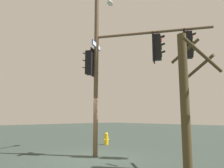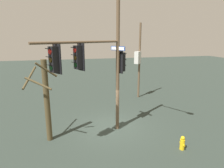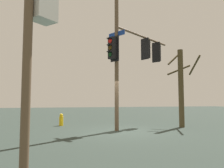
% 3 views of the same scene
% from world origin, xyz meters
% --- Properties ---
extents(ground_plane, '(80.00, 80.00, 0.00)m').
position_xyz_m(ground_plane, '(0.00, 0.00, 0.00)').
color(ground_plane, '#29332C').
extents(main_signal_pole_assembly, '(3.19, 5.93, 8.72)m').
position_xyz_m(main_signal_pole_assembly, '(-1.02, 0.69, 4.77)').
color(main_signal_pole_assembly, brown).
rests_on(main_signal_pole_assembly, ground).
extents(secondary_pole_assembly, '(0.66, 0.69, 6.80)m').
position_xyz_m(secondary_pole_assembly, '(5.52, -3.77, 3.59)').
color(secondary_pole_assembly, brown).
rests_on(secondary_pole_assembly, ground).
extents(bare_tree_behind_pole, '(1.98, 1.70, 4.48)m').
position_xyz_m(bare_tree_behind_pole, '(-0.72, 3.80, 2.39)').
color(bare_tree_behind_pole, '#473B24').
rests_on(bare_tree_behind_pole, ground).
extents(fire_hydrant_fallback, '(0.38, 0.24, 0.73)m').
position_xyz_m(fire_hydrant_fallback, '(-3.29, -2.85, 0.34)').
color(fire_hydrant_fallback, yellow).
rests_on(fire_hydrant_fallback, ground).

